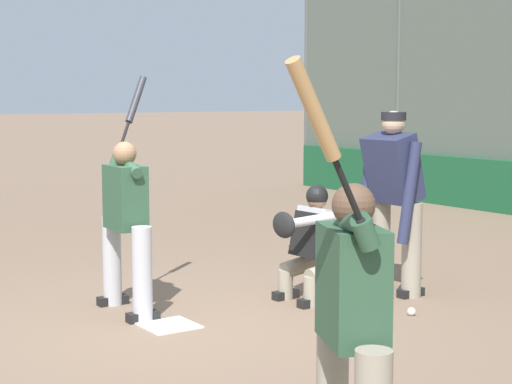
{
  "coord_description": "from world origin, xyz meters",
  "views": [
    {
      "loc": [
        -6.18,
        3.3,
        1.92
      ],
      "look_at": [
        0.18,
        -1.0,
        1.05
      ],
      "focal_mm": 60.0,
      "sensor_mm": 36.0,
      "label": 1
    }
  ],
  "objects_px": {
    "batter_on_deck": "(351,328)",
    "baseball_loose": "(411,312)",
    "catcher_behind_plate": "(310,241)",
    "batter_at_plate": "(126,220)",
    "umpire_home": "(393,196)"
  },
  "relations": [
    {
      "from": "batter_on_deck",
      "to": "baseball_loose",
      "type": "relative_size",
      "value": 28.08
    },
    {
      "from": "batter_at_plate",
      "to": "batter_on_deck",
      "type": "relative_size",
      "value": 1.01
    },
    {
      "from": "catcher_behind_plate",
      "to": "baseball_loose",
      "type": "relative_size",
      "value": 14.74
    },
    {
      "from": "catcher_behind_plate",
      "to": "umpire_home",
      "type": "bearing_deg",
      "value": -106.67
    },
    {
      "from": "batter_at_plate",
      "to": "baseball_loose",
      "type": "xyz_separation_m",
      "value": [
        -1.51,
        -2.01,
        -0.79
      ]
    },
    {
      "from": "catcher_behind_plate",
      "to": "baseball_loose",
      "type": "height_order",
      "value": "catcher_behind_plate"
    },
    {
      "from": "batter_at_plate",
      "to": "catcher_behind_plate",
      "type": "xyz_separation_m",
      "value": [
        -0.57,
        -1.61,
        -0.26
      ]
    },
    {
      "from": "batter_at_plate",
      "to": "baseball_loose",
      "type": "relative_size",
      "value": 28.45
    },
    {
      "from": "umpire_home",
      "to": "batter_at_plate",
      "type": "bearing_deg",
      "value": 69.85
    },
    {
      "from": "batter_on_deck",
      "to": "baseball_loose",
      "type": "distance_m",
      "value": 3.57
    },
    {
      "from": "batter_at_plate",
      "to": "batter_on_deck",
      "type": "xyz_separation_m",
      "value": [
        -3.78,
        0.63,
        -0.0
      ]
    },
    {
      "from": "batter_at_plate",
      "to": "catcher_behind_plate",
      "type": "relative_size",
      "value": 1.93
    },
    {
      "from": "batter_on_deck",
      "to": "baseball_loose",
      "type": "bearing_deg",
      "value": 154.71
    },
    {
      "from": "batter_on_deck",
      "to": "catcher_behind_plate",
      "type": "bearing_deg",
      "value": 169.03
    },
    {
      "from": "umpire_home",
      "to": "batter_on_deck",
      "type": "distance_m",
      "value": 4.3
    }
  ]
}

